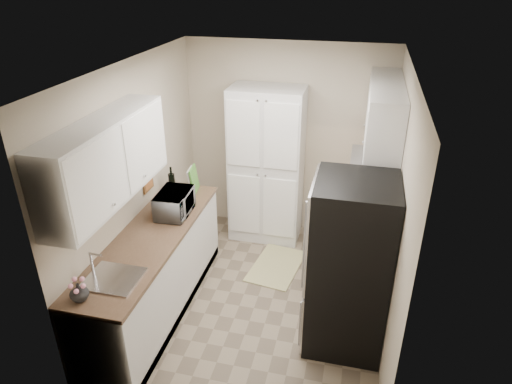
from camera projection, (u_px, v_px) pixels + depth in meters
ground at (258, 296)px, 5.05m from camera, size 3.20×3.20×0.00m
room_shell at (257, 161)px, 4.31m from camera, size 2.64×3.24×2.52m
pantry_cabinet at (267, 166)px, 5.78m from camera, size 0.90×0.55×2.00m
base_cabinet_left at (155, 275)px, 4.68m from camera, size 0.60×2.30×0.88m
countertop_left at (150, 237)px, 4.48m from camera, size 0.63×2.33×0.04m
base_cabinet_right at (357, 220)px, 5.68m from camera, size 0.60×0.80×0.88m
countertop_right at (361, 187)px, 5.47m from camera, size 0.63×0.83×0.04m
electric_range at (353, 252)px, 4.97m from camera, size 0.71×0.78×1.13m
refrigerator at (349, 267)px, 4.12m from camera, size 0.70×0.72×1.70m
microwave at (174, 203)px, 4.78m from camera, size 0.34×0.48×0.26m
wine_bottle at (172, 181)px, 5.24m from camera, size 0.07×0.07×0.29m
flower_vase at (79, 292)px, 3.57m from camera, size 0.19×0.19×0.15m
cutting_board at (194, 179)px, 5.26m from camera, size 0.05×0.24×0.30m
toaster_oven at (371, 179)px, 5.35m from camera, size 0.42×0.48×0.24m
fruit_basket at (373, 164)px, 5.28m from camera, size 0.28×0.28×0.11m
kitchen_mat at (276, 266)px, 5.54m from camera, size 0.65×0.92×0.01m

